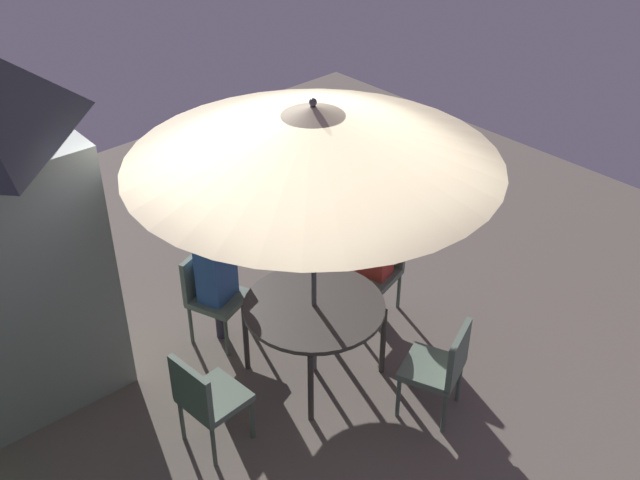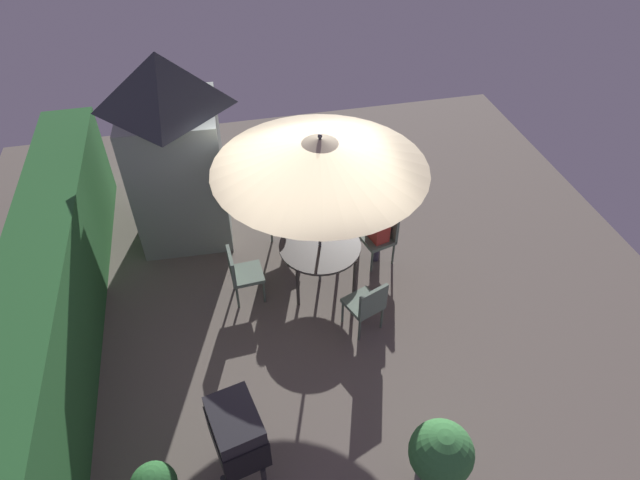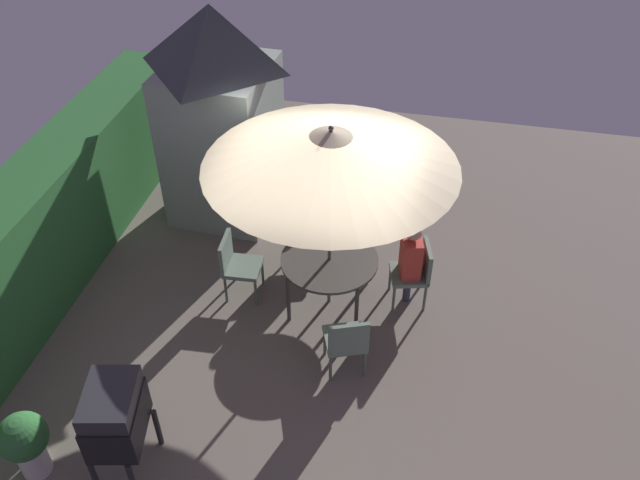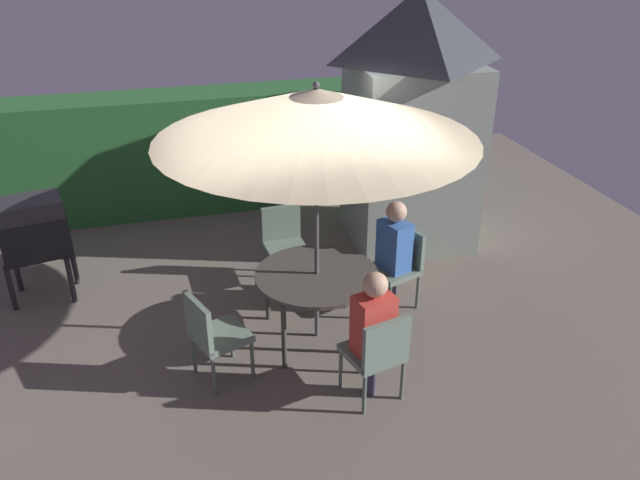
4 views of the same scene
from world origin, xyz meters
TOP-DOWN VIEW (x-y plane):
  - ground_plane at (0.00, 0.00)m, footprint 11.00×11.00m
  - hedge_backdrop at (0.00, 3.50)m, footprint 7.06×0.83m
  - garden_shed at (1.97, 1.75)m, footprint 1.64×1.59m
  - patio_table at (0.23, -0.19)m, footprint 1.23×1.23m
  - patio_umbrella at (0.23, -0.19)m, footprint 2.91×2.91m
  - bbq_grill at (-2.56, 1.35)m, footprint 0.79×0.64m
  - chair_near_shed at (0.50, -1.26)m, footprint 0.56×0.56m
  - chair_far_side at (1.26, 0.18)m, footprint 0.59×0.59m
  - chair_toward_hedge at (0.15, 1.02)m, footprint 0.49×0.49m
  - chair_toward_house at (-0.86, -0.61)m, footprint 0.60×0.60m
  - potted_plant_by_shed at (-2.81, 2.26)m, footprint 0.50×0.50m
  - person_in_red at (0.48, -1.18)m, footprint 0.39×0.32m
  - person_in_blue at (1.18, 0.15)m, footprint 0.34×0.40m

SIDE VIEW (x-z plane):
  - ground_plane at x=0.00m, z-range 0.00..0.00m
  - potted_plant_by_shed at x=-2.81m, z-range 0.08..0.91m
  - chair_near_shed at x=0.50m, z-range 0.07..0.97m
  - chair_far_side at x=1.26m, z-range 0.07..0.97m
  - chair_toward_hedge at x=0.15m, z-range 0.07..0.97m
  - chair_toward_house at x=-0.86m, z-range 0.07..0.97m
  - patio_table at x=0.23m, z-range 0.31..1.06m
  - person_in_red at x=0.48m, z-range 0.15..1.41m
  - person_in_blue at x=1.18m, z-range 0.15..1.41m
  - hedge_backdrop at x=0.00m, z-range 0.00..1.69m
  - bbq_grill at x=-2.56m, z-range 0.25..1.45m
  - garden_shed at x=1.97m, z-range 0.03..3.21m
  - patio_umbrella at x=0.23m, z-range 1.03..3.66m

